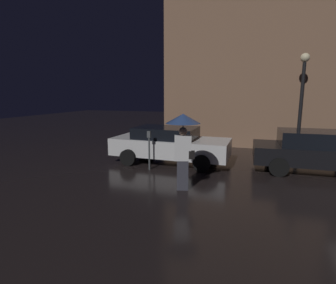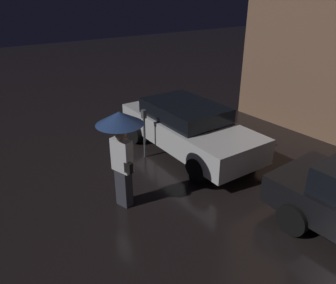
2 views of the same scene
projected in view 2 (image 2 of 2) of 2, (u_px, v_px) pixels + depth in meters
The scene contains 3 objects.
parked_car_white at pixel (188, 127), 9.14m from camera, with size 4.54×2.00×1.38m.
pedestrian_with_umbrella at pixel (121, 137), 6.41m from camera, with size 0.94×0.94×2.12m.
parking_meter at pixel (144, 129), 8.73m from camera, with size 0.12×0.10×1.37m.
Camera 2 is at (-0.42, -4.23, 4.21)m, focal length 35.00 mm.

